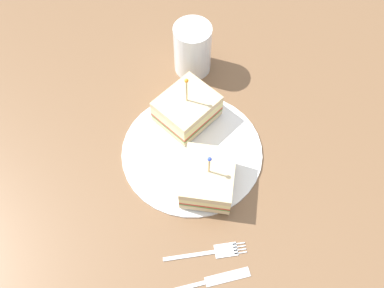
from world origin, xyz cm
name	(u,v)px	position (x,y,z in cm)	size (l,w,h in cm)	color
ground_plane	(192,155)	(0.00, 0.00, -1.00)	(110.27, 110.27, 2.00)	brown
plate	(192,151)	(0.00, 0.00, 0.40)	(25.07, 25.07, 0.81)	white
sandwich_half_front	(208,178)	(4.58, -5.64, 3.25)	(9.79, 11.07, 9.29)	beige
sandwich_half_back	(187,109)	(-3.02, 6.51, 3.38)	(12.06, 12.75, 10.84)	beige
drink_glass	(192,51)	(-5.87, 18.89, 4.70)	(7.24, 7.24, 10.49)	beige
fork	(215,252)	(8.87, -16.20, 0.17)	(12.35, 6.81, 0.35)	silver
knife	(215,280)	(10.15, -20.32, 0.18)	(11.08, 7.29, 0.35)	silver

